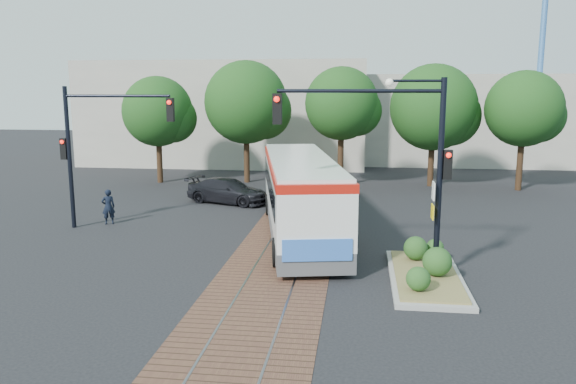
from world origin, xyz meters
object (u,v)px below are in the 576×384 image
signal_pole_left (94,138)px  signal_pole_main (399,146)px  city_bus (300,192)px  officer (108,207)px  parked_car (228,191)px  traffic_island (426,269)px

signal_pole_left → signal_pole_main: bearing=-21.4°
city_bus → officer: city_bus is taller
signal_pole_main → parked_car: bearing=126.3°
city_bus → signal_pole_main: bearing=-65.5°
city_bus → officer: bearing=164.6°
city_bus → signal_pole_left: 8.91m
signal_pole_main → signal_pole_left: size_ratio=1.00×
signal_pole_main → signal_pole_left: (-12.23, 4.80, -0.29)m
city_bus → signal_pole_main: (3.57, -4.97, 2.39)m
city_bus → parked_car: (-4.45, 5.93, -1.12)m
traffic_island → parked_car: 14.20m
signal_pole_left → officer: 3.19m
traffic_island → parked_car: size_ratio=1.17×
city_bus → signal_pole_left: (-8.66, -0.17, 2.10)m
city_bus → parked_car: size_ratio=2.71×
officer → signal_pole_left: bearing=51.9°
traffic_island → signal_pole_left: (-13.19, 4.89, 3.54)m
city_bus → signal_pole_main: 6.57m
traffic_island → officer: officer is taller
traffic_island → signal_pole_main: 3.95m
city_bus → officer: (-8.57, 0.63, -0.99)m
city_bus → signal_pole_left: size_ratio=2.01×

